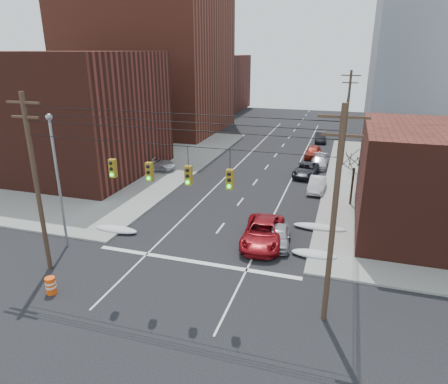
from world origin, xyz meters
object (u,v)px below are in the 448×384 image
Objects in this scene: parked_car_c at (306,170)px; lot_car_c at (68,173)px; parked_car_e at (313,152)px; parked_car_f at (320,137)px; red_pickup at (263,233)px; parked_car_a at (279,236)px; lot_car_a at (112,168)px; parked_car_b at (317,184)px; construction_barrel at (51,285)px; lot_car_d at (97,162)px; lot_car_b at (153,164)px; parked_car_d at (319,162)px.

lot_car_c reaches higher than parked_car_c.
parked_car_f is (0.14, 9.96, -0.04)m from parked_car_e.
parked_car_a is at bearing 1.18° from red_pickup.
lot_car_a is (-19.31, 11.16, 0.05)m from red_pickup.
parked_car_b is 25.79m from construction_barrel.
lot_car_d is at bearing -164.47° from parked_car_c.
lot_car_b is 9.20m from lot_car_c.
lot_car_c is (-23.97, -9.12, 0.11)m from parked_car_c.
parked_car_f is (-1.46, 22.94, 0.04)m from parked_car_b.
lot_car_d reaches higher than construction_barrel.
parked_car_e reaches higher than lot_car_c.
lot_car_a reaches higher than parked_car_b.
lot_car_c reaches higher than parked_car_f.
lot_car_a is at bearing -158.88° from parked_car_c.
construction_barrel is (5.54, -23.81, -0.34)m from lot_car_b.
parked_car_f is at bearing 93.32° from parked_car_d.
parked_car_c is 1.11× the size of lot_car_c.
lot_car_b is (-15.73, 14.05, 0.04)m from red_pickup.
construction_barrel is at bearing -112.36° from parked_car_d.
parked_car_e is (-1.60, 12.98, 0.08)m from parked_car_b.
construction_barrel is (-12.41, -31.15, -0.13)m from parked_car_d.
parked_car_c is (-1.60, 4.78, 0.01)m from parked_car_b.
red_pickup reaches higher than lot_car_b.
lot_car_d is at bearing -161.06° from parked_car_d.
lot_car_b is (-16.84, 13.93, 0.18)m from parked_car_a.
parked_car_f is 4.38× the size of construction_barrel.
red_pickup reaches higher than parked_car_f.
parked_car_a is at bearing -89.21° from parked_car_e.
lot_car_c is at bearing -136.08° from parked_car_f.
parked_car_d is 1.03× the size of lot_car_a.
lot_car_b reaches higher than parked_car_e.
parked_car_b is 0.92× the size of lot_car_c.
lot_car_d reaches higher than parked_car_b.
lot_car_a is 1.03× the size of lot_car_d.
parked_car_f is at bearing 90.00° from parked_car_e.
lot_car_a reaches higher than lot_car_c.
parked_car_a is at bearing -102.31° from lot_car_a.
parked_car_a is 0.94× the size of lot_car_d.
parked_car_a is 17.24m from parked_car_c.
red_pickup is 5.82× the size of construction_barrel.
lot_car_a reaches higher than parked_car_a.
lot_car_d is (-24.46, -8.70, 0.21)m from parked_car_d.
construction_barrel is at bearing -140.34° from lot_car_a.
parked_car_b is at bearing -102.63° from lot_car_b.
lot_car_a is at bearing -144.04° from parked_car_e.
construction_barrel is (-11.30, -27.11, -0.18)m from parked_car_c.
lot_car_b reaches higher than parked_car_b.
construction_barrel is at bearing -106.95° from parked_car_e.
parked_car_a is 15.00m from construction_barrel.
lot_car_c is 1.08× the size of lot_car_d.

